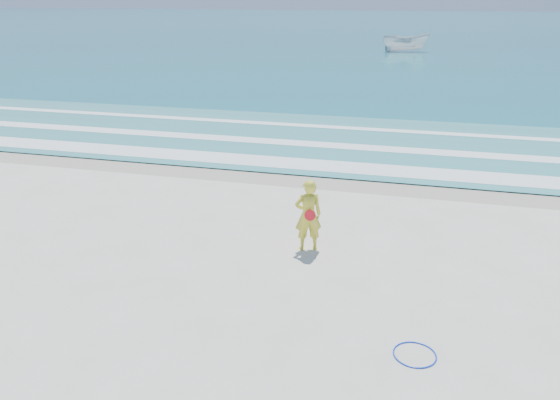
# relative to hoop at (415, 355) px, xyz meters

# --- Properties ---
(ground) EXTENTS (400.00, 400.00, 0.00)m
(ground) POSITION_rel_hoop_xyz_m (-4.04, 0.38, -0.01)
(ground) COLOR silver
(ground) RESTS_ON ground
(wet_sand) EXTENTS (400.00, 2.40, 0.00)m
(wet_sand) POSITION_rel_hoop_xyz_m (-4.04, 9.38, -0.01)
(wet_sand) COLOR #B2A893
(wet_sand) RESTS_ON ground
(ocean) EXTENTS (400.00, 190.00, 0.04)m
(ocean) POSITION_rel_hoop_xyz_m (-4.04, 105.38, 0.01)
(ocean) COLOR #19727F
(ocean) RESTS_ON ground
(shallow) EXTENTS (400.00, 10.00, 0.01)m
(shallow) POSITION_rel_hoop_xyz_m (-4.04, 14.38, 0.03)
(shallow) COLOR #59B7AD
(shallow) RESTS_ON ocean
(foam_near) EXTENTS (400.00, 1.40, 0.01)m
(foam_near) POSITION_rel_hoop_xyz_m (-4.04, 10.68, 0.04)
(foam_near) COLOR white
(foam_near) RESTS_ON shallow
(foam_mid) EXTENTS (400.00, 0.90, 0.01)m
(foam_mid) POSITION_rel_hoop_xyz_m (-4.04, 13.58, 0.04)
(foam_mid) COLOR white
(foam_mid) RESTS_ON shallow
(foam_far) EXTENTS (400.00, 0.60, 0.01)m
(foam_far) POSITION_rel_hoop_xyz_m (-4.04, 16.88, 0.04)
(foam_far) COLOR white
(foam_far) RESTS_ON shallow
(hoop) EXTENTS (0.79, 0.79, 0.03)m
(hoop) POSITION_rel_hoop_xyz_m (0.00, 0.00, 0.00)
(hoop) COLOR #0C3AD8
(hoop) RESTS_ON ground
(boat) EXTENTS (5.35, 3.08, 1.95)m
(boat) POSITION_rel_hoop_xyz_m (-2.39, 54.23, 1.00)
(boat) COLOR silver
(boat) RESTS_ON ocean
(woman) EXTENTS (0.79, 0.67, 1.84)m
(woman) POSITION_rel_hoop_xyz_m (-2.72, 3.73, 0.91)
(woman) COLOR yellow
(woman) RESTS_ON ground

